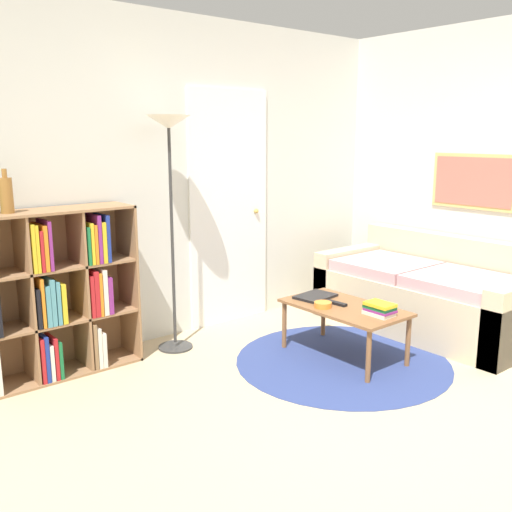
{
  "coord_description": "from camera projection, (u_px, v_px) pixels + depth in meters",
  "views": [
    {
      "loc": [
        -2.56,
        -1.65,
        1.67
      ],
      "look_at": [
        -0.13,
        1.3,
        0.85
      ],
      "focal_mm": 40.0,
      "sensor_mm": 36.0,
      "label": 1
    }
  ],
  "objects": [
    {
      "name": "coffee_table",
      "position": [
        344.0,
        311.0,
        4.29
      ],
      "size": [
        0.52,
        0.93,
        0.4
      ],
      "color": "brown",
      "rests_on": "ground_plane"
    },
    {
      "name": "wall_right",
      "position": [
        457.0,
        176.0,
        5.12
      ],
      "size": [
        0.08,
        5.36,
        2.6
      ],
      "color": "silver",
      "rests_on": "ground_plane"
    },
    {
      "name": "couch",
      "position": [
        430.0,
        295.0,
        4.98
      ],
      "size": [
        0.92,
        1.83,
        0.78
      ],
      "color": "#CCB793",
      "rests_on": "ground_plane"
    },
    {
      "name": "rug",
      "position": [
        342.0,
        361.0,
        4.27
      ],
      "size": [
        1.59,
        1.59,
        0.01
      ],
      "color": "navy",
      "rests_on": "ground_plane"
    },
    {
      "name": "ground_plane",
      "position": [
        422.0,
        439.0,
        3.19
      ],
      "size": [
        14.0,
        14.0,
        0.0
      ],
      "primitive_type": "plane",
      "color": "tan"
    },
    {
      "name": "remote",
      "position": [
        336.0,
        303.0,
        4.32
      ],
      "size": [
        0.06,
        0.18,
        0.02
      ],
      "color": "black",
      "rests_on": "coffee_table"
    },
    {
      "name": "bottle_right",
      "position": [
        6.0,
        195.0,
        3.62
      ],
      "size": [
        0.08,
        0.08,
        0.28
      ],
      "color": "olive",
      "rests_on": "bookshelf"
    },
    {
      "name": "floor_lamp",
      "position": [
        169.0,
        152.0,
        4.22
      ],
      "size": [
        0.33,
        0.33,
        1.81
      ],
      "color": "#333333",
      "rests_on": "ground_plane"
    },
    {
      "name": "bowl",
      "position": [
        323.0,
        305.0,
        4.24
      ],
      "size": [
        0.13,
        0.13,
        0.04
      ],
      "color": "orange",
      "rests_on": "coffee_table"
    },
    {
      "name": "laptop",
      "position": [
        315.0,
        296.0,
        4.5
      ],
      "size": [
        0.33,
        0.26,
        0.02
      ],
      "color": "black",
      "rests_on": "coffee_table"
    },
    {
      "name": "wall_back",
      "position": [
        187.0,
        181.0,
        4.73
      ],
      "size": [
        7.18,
        0.11,
        2.6
      ],
      "color": "silver",
      "rests_on": "ground_plane"
    },
    {
      "name": "book_stack_on_table",
      "position": [
        380.0,
        309.0,
        4.06
      ],
      "size": [
        0.15,
        0.21,
        0.09
      ],
      "color": "silver",
      "rests_on": "coffee_table"
    },
    {
      "name": "bookshelf",
      "position": [
        47.0,
        296.0,
        3.91
      ],
      "size": [
        1.15,
        0.34,
        1.17
      ],
      "color": "#936B47",
      "rests_on": "ground_plane"
    }
  ]
}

